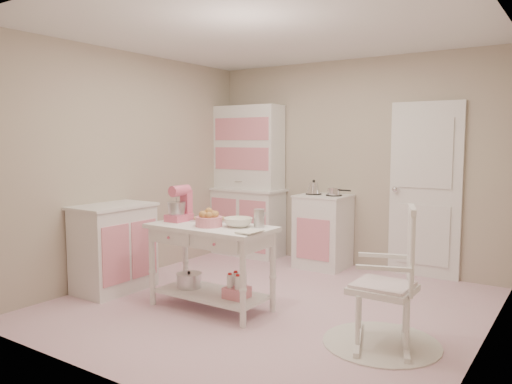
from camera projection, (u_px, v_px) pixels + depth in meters
room_shell at (270, 135)px, 4.70m from camera, size 3.84×3.84×2.62m
door at (425, 190)px, 5.78m from camera, size 0.82×0.05×2.04m
hutch at (247, 181)px, 6.92m from camera, size 1.06×0.50×2.08m
stove at (323, 231)px, 6.27m from camera, size 0.62×0.57×0.92m
base_cabinet at (114, 248)px, 5.30m from camera, size 0.54×0.84×0.92m
lace_rug at (381, 343)px, 3.92m from camera, size 0.92×0.92×0.01m
rocking_chair at (383, 276)px, 3.87m from camera, size 0.69×0.84×1.10m
work_table at (211, 267)px, 4.72m from camera, size 1.20×0.60×0.80m
stand_mixer at (179, 204)px, 4.92m from camera, size 0.20×0.28×0.34m
cookie_tray at (210, 221)px, 4.91m from camera, size 0.34×0.24×0.02m
bread_basket at (209, 221)px, 4.63m from camera, size 0.25×0.25×0.09m
mixing_bowl at (238, 222)px, 4.60m from camera, size 0.27×0.27×0.08m
metal_pitcher at (259, 218)px, 4.56m from camera, size 0.10×0.10×0.17m
recipe_book at (242, 231)px, 4.33m from camera, size 0.17×0.23×0.02m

